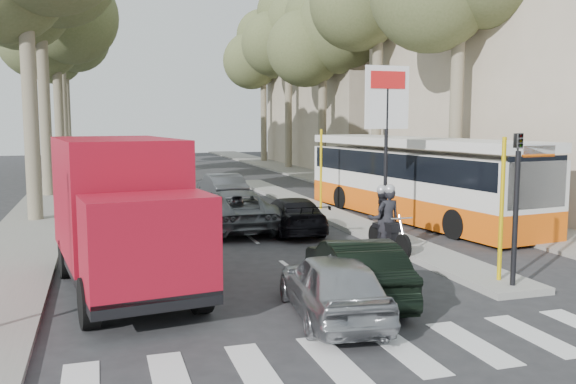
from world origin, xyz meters
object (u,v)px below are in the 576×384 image
object	(u,v)px
silver_hatchback	(333,285)
dark_hatchback	(356,269)
red_truck	(122,211)
motorcycle	(385,221)
city_bus	(416,176)

from	to	relation	value
silver_hatchback	dark_hatchback	world-z (taller)	dark_hatchback
dark_hatchback	red_truck	size ratio (longest dim) A/B	0.61
red_truck	dark_hatchback	bearing A→B (deg)	-33.91
silver_hatchback	red_truck	distance (m)	5.18
motorcycle	red_truck	bearing A→B (deg)	-167.57
silver_hatchback	red_truck	world-z (taller)	red_truck
city_bus	motorcycle	size ratio (longest dim) A/B	5.19
silver_hatchback	city_bus	world-z (taller)	city_bus
city_bus	motorcycle	bearing A→B (deg)	-133.93
dark_hatchback	motorcycle	size ratio (longest dim) A/B	1.71
motorcycle	silver_hatchback	bearing A→B (deg)	-127.35
red_truck	silver_hatchback	bearing A→B (deg)	-48.88
dark_hatchback	city_bus	distance (m)	11.47
dark_hatchback	red_truck	world-z (taller)	red_truck
red_truck	motorcycle	xyz separation A→B (m)	(7.54, 1.95, -0.90)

